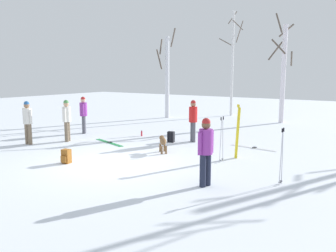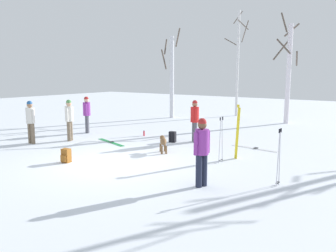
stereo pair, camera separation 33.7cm
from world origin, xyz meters
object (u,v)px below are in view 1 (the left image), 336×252
(person_0, at_px, (84,112))
(backpack_1, at_px, (171,137))
(ski_pair_lying_1, at_px, (109,143))
(birch_tree_0, at_px, (167,75))
(ski_pair_planted_0, at_px, (238,132))
(backpack_0, at_px, (66,156))
(person_2, at_px, (28,120))
(ski_poles_1, at_px, (282,155))
(birch_tree_2, at_px, (283,71))
(birch_tree_1, at_px, (232,61))
(person_3, at_px, (67,118))
(water_bottle_0, at_px, (142,134))
(person_1, at_px, (206,148))
(person_4, at_px, (193,118))
(ski_pair_lying_0, at_px, (253,148))
(ski_poles_0, at_px, (222,138))
(dog, at_px, (163,142))

(person_0, xyz_separation_m, backpack_1, (4.55, 0.52, -0.77))
(ski_pair_lying_1, distance_m, birch_tree_0, 8.72)
(ski_pair_planted_0, relative_size, backpack_0, 4.08)
(person_2, xyz_separation_m, ski_pair_planted_0, (7.75, 2.44, -0.09))
(ski_pair_lying_1, xyz_separation_m, ski_poles_1, (7.26, -1.43, 0.76))
(ski_poles_1, distance_m, birch_tree_2, 11.67)
(birch_tree_1, height_order, birch_tree_2, birch_tree_1)
(person_3, bearing_deg, water_bottle_0, 55.19)
(birch_tree_1, relative_size, birch_tree_2, 1.11)
(person_1, relative_size, person_4, 1.00)
(person_1, xyz_separation_m, birch_tree_1, (-5.33, 13.81, 2.56))
(person_4, bearing_deg, ski_pair_lying_0, 4.86)
(ski_poles_0, relative_size, backpack_0, 3.28)
(ski_pair_lying_0, distance_m, birch_tree_1, 10.72)
(birch_tree_0, distance_m, birch_tree_1, 4.50)
(dog, relative_size, backpack_0, 1.57)
(dog, bearing_deg, water_bottle_0, 141.29)
(ski_pair_planted_0, bearing_deg, backpack_0, -139.95)
(person_0, bearing_deg, person_1, -23.52)
(person_1, distance_m, ski_poles_1, 1.94)
(person_2, xyz_separation_m, ski_pair_lying_1, (2.46, 1.98, -0.97))
(ski_poles_1, bearing_deg, person_2, -176.76)
(person_2, xyz_separation_m, water_bottle_0, (2.62, 3.89, -0.86))
(person_0, bearing_deg, ski_pair_lying_0, 9.55)
(person_4, distance_m, water_bottle_0, 2.68)
(birch_tree_0, relative_size, birch_tree_2, 0.91)
(person_2, xyz_separation_m, backpack_1, (4.46, 3.49, -0.77))
(water_bottle_0, bearing_deg, backpack_0, -79.45)
(dog, distance_m, ski_poles_0, 2.32)
(ski_poles_1, distance_m, backpack_0, 6.40)
(person_0, relative_size, birch_tree_1, 0.25)
(person_3, bearing_deg, person_4, 32.71)
(person_3, distance_m, backpack_1, 4.35)
(ski_pair_lying_1, relative_size, ski_poles_1, 1.32)
(person_0, height_order, person_4, same)
(person_0, distance_m, person_1, 9.02)
(person_1, bearing_deg, backpack_0, -174.24)
(ski_pair_lying_1, bearing_deg, person_1, -24.43)
(ski_pair_planted_0, bearing_deg, dog, -165.84)
(person_4, xyz_separation_m, backpack_0, (-1.61, -5.16, -0.77))
(person_4, bearing_deg, person_1, -57.11)
(person_3, height_order, birch_tree_1, birch_tree_1)
(ski_pair_planted_0, xyz_separation_m, backpack_0, (-4.20, -3.53, -0.68))
(ski_poles_0, distance_m, birch_tree_0, 11.27)
(backpack_0, bearing_deg, ski_pair_lying_1, 109.59)
(ski_poles_1, height_order, birch_tree_2, birch_tree_2)
(person_3, distance_m, person_4, 5.18)
(person_0, bearing_deg, person_2, -88.35)
(ski_poles_0, height_order, backpack_1, ski_poles_0)
(person_2, distance_m, birch_tree_1, 13.73)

